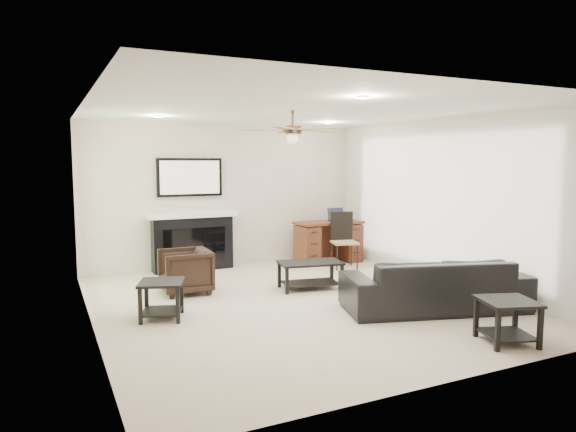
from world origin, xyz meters
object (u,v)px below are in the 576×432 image
object	(u,v)px
sofa	(434,284)
fireplace_unit	(192,215)
coffee_table	(310,275)
desk	(328,242)
armchair	(185,271)

from	to	relation	value
sofa	fireplace_unit	xyz separation A→B (m)	(-2.09, 3.61, 0.63)
sofa	coffee_table	bearing A→B (deg)	-44.24
fireplace_unit	desk	size ratio (longest dim) A/B	1.57
fireplace_unit	coffee_table	bearing A→B (deg)	-59.41
fireplace_unit	armchair	bearing A→B (deg)	-109.28
coffee_table	fireplace_unit	world-z (taller)	fireplace_unit
sofa	coffee_table	size ratio (longest dim) A/B	2.49
desk	armchair	bearing A→B (deg)	-160.52
fireplace_unit	sofa	bearing A→B (deg)	-59.95
armchair	coffee_table	distance (m)	1.79
desk	coffee_table	bearing A→B (deg)	-127.70
sofa	armchair	xyz separation A→B (m)	(-2.60, 2.15, -0.02)
sofa	fireplace_unit	distance (m)	4.22
coffee_table	fireplace_unit	distance (m)	2.45
sofa	desk	bearing A→B (deg)	-79.42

